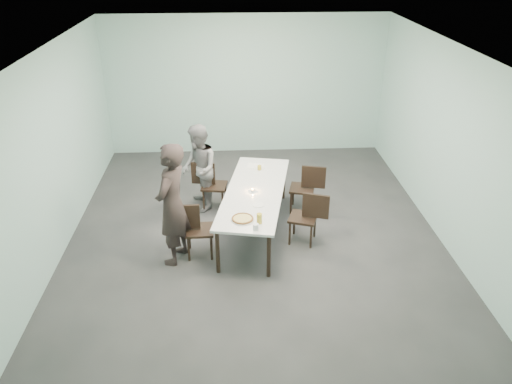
{
  "coord_description": "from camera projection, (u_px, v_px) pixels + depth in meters",
  "views": [
    {
      "loc": [
        -0.37,
        -7.12,
        4.41
      ],
      "look_at": [
        0.0,
        -0.54,
        1.0
      ],
      "focal_mm": 35.0,
      "sensor_mm": 36.0,
      "label": 1
    }
  ],
  "objects": [
    {
      "name": "diner_far",
      "position": [
        199.0,
        168.0,
        8.69
      ],
      "size": [
        0.75,
        0.87,
        1.56
      ],
      "primitive_type": "imported",
      "rotation": [
        0.0,
        0.0,
        -1.35
      ],
      "color": "gray",
      "rests_on": "ground"
    },
    {
      "name": "menu",
      "position": [
        256.0,
        166.0,
        8.85
      ],
      "size": [
        0.34,
        0.27,
        0.01
      ],
      "primitive_type": "cube",
      "rotation": [
        0.0,
        0.0,
        -0.19
      ],
      "color": "silver",
      "rests_on": "table"
    },
    {
      "name": "chair_far_right",
      "position": [
        307.0,
        185.0,
        8.73
      ],
      "size": [
        0.65,
        0.51,
        0.87
      ],
      "rotation": [
        0.0,
        0.0,
        2.9
      ],
      "color": "black",
      "rests_on": "ground"
    },
    {
      "name": "pizza",
      "position": [
        243.0,
        219.0,
        7.17
      ],
      "size": [
        0.34,
        0.34,
        0.04
      ],
      "color": "white",
      "rests_on": "table"
    },
    {
      "name": "chair_far_left",
      "position": [
        210.0,
        182.0,
        8.84
      ],
      "size": [
        0.64,
        0.48,
        0.87
      ],
      "rotation": [
        0.0,
        0.0,
        -0.16
      ],
      "color": "black",
      "rests_on": "ground"
    },
    {
      "name": "chair_near_right",
      "position": [
        308.0,
        214.0,
        7.82
      ],
      "size": [
        0.65,
        0.53,
        0.87
      ],
      "rotation": [
        0.0,
        0.0,
        2.81
      ],
      "color": "black",
      "rests_on": "ground"
    },
    {
      "name": "room_shell",
      "position": [
        254.0,
        114.0,
        7.42
      ],
      "size": [
        6.02,
        7.02,
        3.01
      ],
      "color": "#A6D1CC",
      "rests_on": "ground"
    },
    {
      "name": "diner_near",
      "position": [
        172.0,
        205.0,
        7.19
      ],
      "size": [
        0.65,
        0.8,
        1.88
      ],
      "primitive_type": "imported",
      "rotation": [
        0.0,
        0.0,
        -1.91
      ],
      "color": "black",
      "rests_on": "ground"
    },
    {
      "name": "chair_near_left",
      "position": [
        194.0,
        226.0,
        7.5
      ],
      "size": [
        0.62,
        0.43,
        0.87
      ],
      "rotation": [
        0.0,
        0.0,
        0.03
      ],
      "color": "black",
      "rests_on": "ground"
    },
    {
      "name": "ground",
      "position": [
        254.0,
        230.0,
        8.35
      ],
      "size": [
        7.0,
        7.0,
        0.0
      ],
      "primitive_type": "plane",
      "color": "#333335",
      "rests_on": "ground"
    },
    {
      "name": "tealight",
      "position": [
        253.0,
        190.0,
        7.96
      ],
      "size": [
        0.06,
        0.06,
        0.05
      ],
      "color": "silver",
      "rests_on": "table"
    },
    {
      "name": "amber_tumbler",
      "position": [
        259.0,
        168.0,
        8.7
      ],
      "size": [
        0.07,
        0.07,
        0.08
      ],
      "primitive_type": "cylinder",
      "color": "gold",
      "rests_on": "table"
    },
    {
      "name": "water_tumbler",
      "position": [
        256.0,
        227.0,
        6.92
      ],
      "size": [
        0.08,
        0.08,
        0.09
      ],
      "primitive_type": "cylinder",
      "color": "silver",
      "rests_on": "table"
    },
    {
      "name": "beer_glass",
      "position": [
        259.0,
        218.0,
        7.07
      ],
      "size": [
        0.08,
        0.08,
        0.15
      ],
      "primitive_type": "cylinder",
      "color": "gold",
      "rests_on": "table"
    },
    {
      "name": "table",
      "position": [
        255.0,
        194.0,
        8.03
      ],
      "size": [
        1.38,
        2.72,
        0.75
      ],
      "rotation": [
        0.0,
        0.0,
        -0.19
      ],
      "color": "white",
      "rests_on": "ground"
    },
    {
      "name": "side_plate",
      "position": [
        258.0,
        205.0,
        7.57
      ],
      "size": [
        0.18,
        0.18,
        0.01
      ],
      "primitive_type": "cylinder",
      "color": "white",
      "rests_on": "table"
    }
  ]
}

